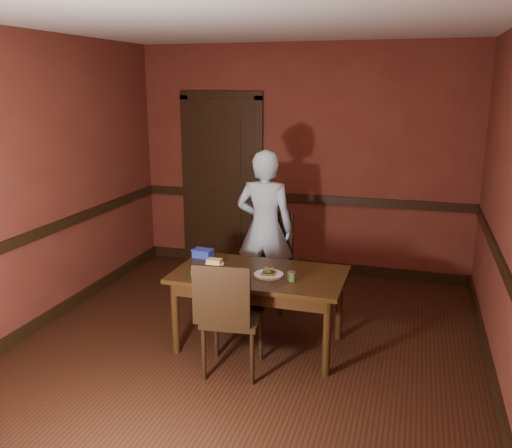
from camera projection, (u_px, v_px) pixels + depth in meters
The scene contains 21 objects.
floor at pixel (244, 352), 4.66m from camera, with size 4.00×4.50×0.01m, color black.
ceiling at pixel (242, 19), 3.98m from camera, with size 4.00×4.50×0.01m, color silver.
wall_back at pixel (302, 161), 6.41m from camera, with size 4.00×0.02×2.70m, color #5E271C.
wall_front at pixel (76, 305), 2.24m from camera, with size 4.00×0.02×2.70m, color #5E271C.
wall_left at pixel (33, 185), 4.88m from camera, with size 0.02×4.50×2.70m, color #5E271C.
dado_back at pixel (301, 198), 6.51m from camera, with size 4.00×0.03×0.10m, color black.
dado_left at pixel (39, 233), 4.99m from camera, with size 0.03×4.50×0.10m, color black.
dado_right at pixel (507, 276), 3.89m from camera, with size 0.03×4.50×0.10m, color black.
baseboard_back at pixel (299, 265), 6.72m from camera, with size 4.00×0.03×0.12m, color black.
baseboard_left at pixel (48, 318), 5.20m from camera, with size 0.03×4.50×0.12m, color black.
baseboard_right at pixel (494, 380), 4.10m from camera, with size 0.03×4.50×0.12m, color black.
door at pixel (222, 179), 6.72m from camera, with size 1.05×0.07×2.20m.
dining_table at pixel (259, 309), 4.69m from camera, with size 1.45×0.82×0.68m, color black.
chair_far at pixel (272, 261), 5.51m from camera, with size 0.45×0.45×0.96m, color black, non-canonical shape.
chair_near at pixel (233, 315), 4.26m from camera, with size 0.44×0.44×0.94m, color black, non-canonical shape.
person at pixel (265, 228), 5.53m from camera, with size 0.59×0.39×1.61m, color silver.
sandwich_plate at pixel (269, 274), 4.52m from camera, with size 0.25×0.25×0.06m.
sauce_jar at pixel (291, 276), 4.40m from camera, with size 0.07×0.07×0.08m.
cheese_saucer at pixel (215, 262), 4.80m from camera, with size 0.17×0.17×0.05m.
food_tub at pixel (203, 253), 5.00m from camera, with size 0.20×0.14×0.08m.
wrapped_veg at pixel (204, 273), 4.51m from camera, with size 0.06×0.06×0.23m, color #143F12.
Camera 1 is at (1.31, -4.03, 2.24)m, focal length 38.00 mm.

